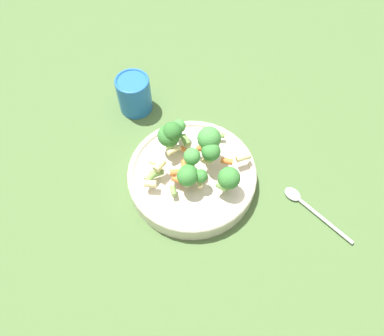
# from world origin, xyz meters

# --- Properties ---
(ground_plane) EXTENTS (3.00, 3.00, 0.00)m
(ground_plane) POSITION_xyz_m (0.00, 0.00, 0.00)
(ground_plane) COLOR #4C6B38
(bowl) EXTENTS (0.26, 0.26, 0.04)m
(bowl) POSITION_xyz_m (0.00, 0.00, 0.02)
(bowl) COLOR beige
(bowl) RESTS_ON ground_plane
(pasta_salad) EXTENTS (0.19, 0.20, 0.08)m
(pasta_salad) POSITION_xyz_m (-0.01, 0.01, 0.08)
(pasta_salad) COLOR #8CB766
(pasta_salad) RESTS_ON bowl
(cup) EXTENTS (0.08, 0.08, 0.09)m
(cup) POSITION_xyz_m (-0.23, 0.06, 0.05)
(cup) COLOR #2366B2
(cup) RESTS_ON ground_plane
(spoon) EXTENTS (0.16, 0.03, 0.01)m
(spoon) POSITION_xyz_m (0.21, 0.11, 0.01)
(spoon) COLOR silver
(spoon) RESTS_ON ground_plane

